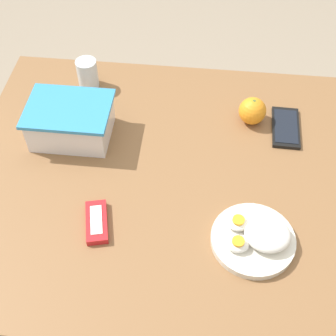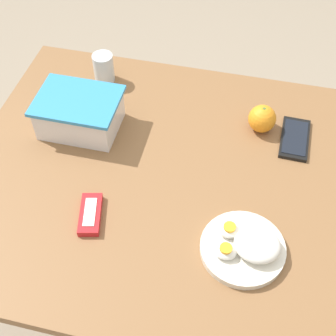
{
  "view_description": "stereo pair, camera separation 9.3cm",
  "coord_description": "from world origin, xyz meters",
  "px_view_note": "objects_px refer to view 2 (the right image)",
  "views": [
    {
      "loc": [
        0.09,
        -0.74,
        1.64
      ],
      "look_at": [
        0.01,
        0.0,
        0.73
      ],
      "focal_mm": 50.0,
      "sensor_mm": 36.0,
      "label": 1
    },
    {
      "loc": [
        0.18,
        -0.73,
        1.64
      ],
      "look_at": [
        0.01,
        0.0,
        0.73
      ],
      "focal_mm": 50.0,
      "sensor_mm": 36.0,
      "label": 2
    }
  ],
  "objects_px": {
    "candy_bar": "(90,214)",
    "drinking_glass": "(104,68)",
    "food_container": "(80,115)",
    "cell_phone": "(295,138)",
    "rice_plate": "(246,247)",
    "orange_fruit": "(262,119)"
  },
  "relations": [
    {
      "from": "candy_bar",
      "to": "rice_plate",
      "type": "bearing_deg",
      "value": -1.41
    },
    {
      "from": "candy_bar",
      "to": "drinking_glass",
      "type": "distance_m",
      "value": 0.51
    },
    {
      "from": "rice_plate",
      "to": "food_container",
      "type": "bearing_deg",
      "value": 149.63
    },
    {
      "from": "cell_phone",
      "to": "drinking_glass",
      "type": "bearing_deg",
      "value": 168.05
    },
    {
      "from": "orange_fruit",
      "to": "candy_bar",
      "type": "relative_size",
      "value": 0.63
    },
    {
      "from": "food_container",
      "to": "candy_bar",
      "type": "height_order",
      "value": "food_container"
    },
    {
      "from": "orange_fruit",
      "to": "cell_phone",
      "type": "distance_m",
      "value": 0.1
    },
    {
      "from": "rice_plate",
      "to": "drinking_glass",
      "type": "distance_m",
      "value": 0.7
    },
    {
      "from": "orange_fruit",
      "to": "rice_plate",
      "type": "height_order",
      "value": "orange_fruit"
    },
    {
      "from": "drinking_glass",
      "to": "rice_plate",
      "type": "bearing_deg",
      "value": -45.16
    },
    {
      "from": "food_container",
      "to": "cell_phone",
      "type": "bearing_deg",
      "value": 8.28
    },
    {
      "from": "candy_bar",
      "to": "drinking_glass",
      "type": "xyz_separation_m",
      "value": [
        -0.12,
        0.49,
        0.04
      ]
    },
    {
      "from": "candy_bar",
      "to": "food_container",
      "type": "bearing_deg",
      "value": 113.76
    },
    {
      "from": "rice_plate",
      "to": "drinking_glass",
      "type": "xyz_separation_m",
      "value": [
        -0.5,
        0.5,
        0.02
      ]
    },
    {
      "from": "rice_plate",
      "to": "candy_bar",
      "type": "height_order",
      "value": "rice_plate"
    },
    {
      "from": "rice_plate",
      "to": "cell_phone",
      "type": "relative_size",
      "value": 1.25
    },
    {
      "from": "orange_fruit",
      "to": "drinking_glass",
      "type": "xyz_separation_m",
      "value": [
        -0.49,
        0.1,
        0.01
      ]
    },
    {
      "from": "food_container",
      "to": "drinking_glass",
      "type": "xyz_separation_m",
      "value": [
        -0.0,
        0.21,
        0.0
      ]
    },
    {
      "from": "food_container",
      "to": "orange_fruit",
      "type": "xyz_separation_m",
      "value": [
        0.49,
        0.11,
        -0.01
      ]
    },
    {
      "from": "food_container",
      "to": "cell_phone",
      "type": "relative_size",
      "value": 1.44
    },
    {
      "from": "orange_fruit",
      "to": "drinking_glass",
      "type": "relative_size",
      "value": 0.86
    },
    {
      "from": "candy_bar",
      "to": "cell_phone",
      "type": "relative_size",
      "value": 0.79
    }
  ]
}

